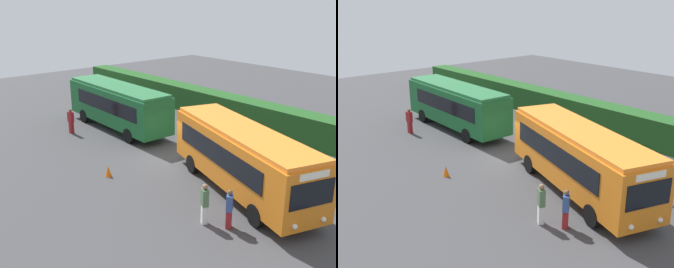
% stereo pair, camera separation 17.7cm
% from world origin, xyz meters
% --- Properties ---
extents(ground_plane, '(64.00, 64.00, 0.00)m').
position_xyz_m(ground_plane, '(0.00, 0.00, 0.00)').
color(ground_plane, '#424244').
extents(bus_green, '(9.94, 2.75, 3.22)m').
position_xyz_m(bus_green, '(-7.20, 1.01, 1.85)').
color(bus_green, '#19602D').
rests_on(bus_green, ground_plane).
extents(bus_orange, '(10.12, 5.40, 3.28)m').
position_xyz_m(bus_orange, '(5.21, -0.13, 1.89)').
color(bus_orange, orange).
rests_on(bus_orange, ground_plane).
extents(person_left, '(0.50, 0.29, 1.77)m').
position_xyz_m(person_left, '(-8.52, -2.09, 0.93)').
color(person_left, maroon).
rests_on(person_left, ground_plane).
extents(person_center, '(0.48, 0.42, 1.85)m').
position_xyz_m(person_center, '(6.21, -3.67, 0.99)').
color(person_center, silver).
rests_on(person_center, ground_plane).
extents(person_right, '(0.48, 0.52, 1.75)m').
position_xyz_m(person_right, '(7.11, -3.12, 0.92)').
color(person_right, maroon).
rests_on(person_right, ground_plane).
extents(person_far, '(0.41, 0.47, 1.85)m').
position_xyz_m(person_far, '(7.54, 2.05, 0.99)').
color(person_far, olive).
rests_on(person_far, ground_plane).
extents(hedge_row, '(44.00, 1.73, 1.97)m').
position_xyz_m(hedge_row, '(0.00, 8.62, 0.99)').
color(hedge_row, '#225621').
rests_on(hedge_row, ground_plane).
extents(traffic_cone, '(0.36, 0.36, 0.60)m').
position_xyz_m(traffic_cone, '(-0.58, -4.13, 0.30)').
color(traffic_cone, orange).
rests_on(traffic_cone, ground_plane).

